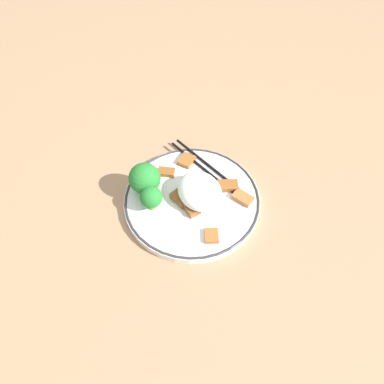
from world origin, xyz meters
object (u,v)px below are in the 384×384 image
object	(u,v)px
plate	(192,200)
broccoli_back_left	(145,179)
broccoli_back_center	(151,197)
chopsticks	(209,169)

from	to	relation	value
plate	broccoli_back_left	bearing A→B (deg)	-133.02
plate	broccoli_back_center	size ratio (longest dim) A/B	4.83
broccoli_back_left	chopsticks	xyz separation A→B (m)	(0.02, 0.13, -0.03)
broccoli_back_left	broccoli_back_center	size ratio (longest dim) A/B	1.27
plate	chopsticks	distance (m)	0.08
broccoli_back_center	plate	bearing A→B (deg)	74.16
plate	broccoli_back_left	xyz separation A→B (m)	(-0.06, -0.06, 0.04)
plate	broccoli_back_left	size ratio (longest dim) A/B	3.80
plate	broccoli_back_center	distance (m)	0.08
plate	broccoli_back_left	world-z (taller)	broccoli_back_left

